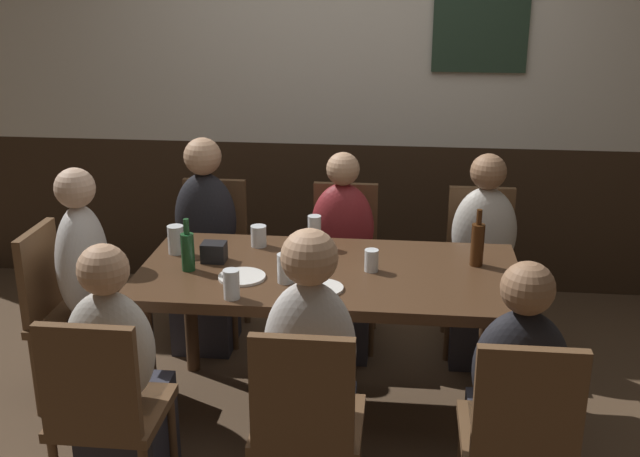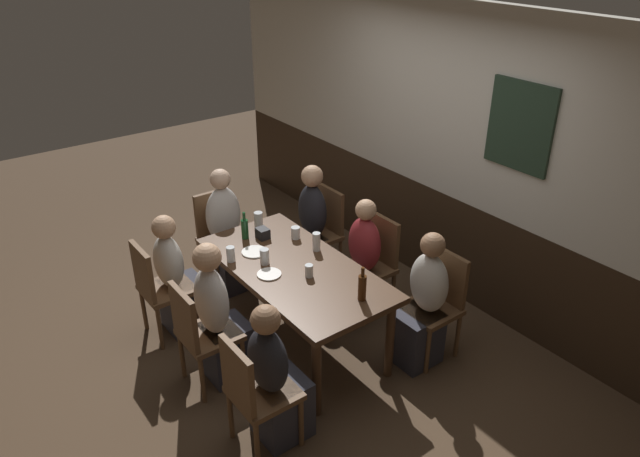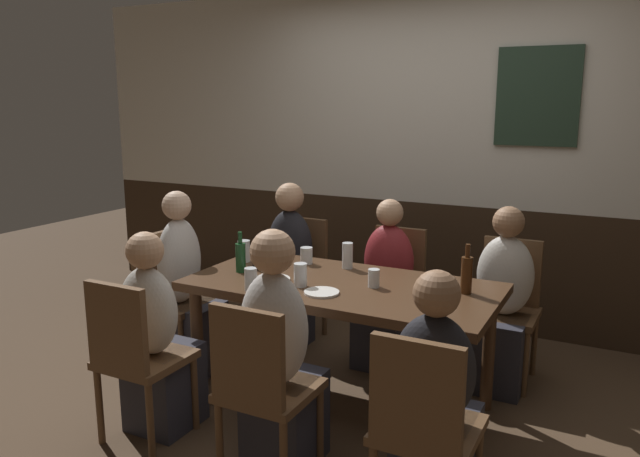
# 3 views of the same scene
# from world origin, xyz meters

# --- Properties ---
(ground_plane) EXTENTS (12.00, 12.00, 0.00)m
(ground_plane) POSITION_xyz_m (0.00, 0.00, 0.00)
(ground_plane) COLOR #4C3826
(wall_back) EXTENTS (6.40, 0.13, 2.60)m
(wall_back) POSITION_xyz_m (0.01, 1.65, 1.30)
(wall_back) COLOR #332316
(wall_back) RESTS_ON ground_plane
(dining_table) EXTENTS (1.71, 0.85, 0.74)m
(dining_table) POSITION_xyz_m (0.00, 0.00, 0.66)
(dining_table) COLOR #472D1C
(dining_table) RESTS_ON ground_plane
(chair_mid_near) EXTENTS (0.40, 0.40, 0.88)m
(chair_mid_near) POSITION_xyz_m (0.00, -0.84, 0.50)
(chair_mid_near) COLOR brown
(chair_mid_near) RESTS_ON ground_plane
(chair_right_far) EXTENTS (0.40, 0.40, 0.88)m
(chair_right_far) POSITION_xyz_m (0.75, 0.84, 0.50)
(chair_right_far) COLOR brown
(chair_right_far) RESTS_ON ground_plane
(chair_mid_far) EXTENTS (0.40, 0.40, 0.88)m
(chair_mid_far) POSITION_xyz_m (0.00, 0.84, 0.50)
(chair_mid_far) COLOR brown
(chair_mid_far) RESTS_ON ground_plane
(chair_right_near) EXTENTS (0.40, 0.40, 0.88)m
(chair_right_near) POSITION_xyz_m (0.75, -0.84, 0.50)
(chair_right_near) COLOR brown
(chair_right_near) RESTS_ON ground_plane
(chair_head_west) EXTENTS (0.40, 0.40, 0.88)m
(chair_head_west) POSITION_xyz_m (-1.27, 0.00, 0.50)
(chair_head_west) COLOR brown
(chair_head_west) RESTS_ON ground_plane
(chair_left_near) EXTENTS (0.40, 0.40, 0.88)m
(chair_left_near) POSITION_xyz_m (-0.75, -0.84, 0.50)
(chair_left_near) COLOR brown
(chair_left_near) RESTS_ON ground_plane
(chair_left_far) EXTENTS (0.40, 0.40, 0.88)m
(chair_left_far) POSITION_xyz_m (-0.75, 0.84, 0.50)
(chair_left_far) COLOR brown
(chair_left_far) RESTS_ON ground_plane
(person_mid_near) EXTENTS (0.34, 0.37, 1.18)m
(person_mid_near) POSITION_xyz_m (0.00, -0.68, 0.50)
(person_mid_near) COLOR #2D2D38
(person_mid_near) RESTS_ON ground_plane
(person_right_far) EXTENTS (0.34, 0.37, 1.12)m
(person_right_far) POSITION_xyz_m (0.75, 0.68, 0.47)
(person_right_far) COLOR #2D2D38
(person_right_far) RESTS_ON ground_plane
(person_mid_far) EXTENTS (0.34, 0.37, 1.11)m
(person_mid_far) POSITION_xyz_m (-0.00, 0.68, 0.46)
(person_mid_far) COLOR #2D2D38
(person_mid_far) RESTS_ON ground_plane
(person_right_near) EXTENTS (0.34, 0.37, 1.09)m
(person_right_near) POSITION_xyz_m (0.75, -0.68, 0.46)
(person_right_near) COLOR #2D2D38
(person_right_near) RESTS_ON ground_plane
(person_head_west) EXTENTS (0.37, 0.34, 1.18)m
(person_head_west) POSITION_xyz_m (-1.11, 0.00, 0.50)
(person_head_west) COLOR #2D2D38
(person_head_west) RESTS_ON ground_plane
(person_left_near) EXTENTS (0.34, 0.37, 1.09)m
(person_left_near) POSITION_xyz_m (-0.75, -0.68, 0.46)
(person_left_near) COLOR #2D2D38
(person_left_near) RESTS_ON ground_plane
(person_left_far) EXTENTS (0.34, 0.37, 1.17)m
(person_left_far) POSITION_xyz_m (-0.75, 0.68, 0.50)
(person_left_far) COLOR #2D2D38
(person_left_far) RESTS_ON ground_plane
(pint_glass_stout) EXTENTS (0.06, 0.06, 0.16)m
(pint_glass_stout) POSITION_xyz_m (-0.10, 0.29, 0.81)
(pint_glass_stout) COLOR silver
(pint_glass_stout) RESTS_ON dining_table
(tumbler_short) EXTENTS (0.06, 0.06, 0.10)m
(tumbler_short) POSITION_xyz_m (0.19, 0.01, 0.78)
(tumbler_short) COLOR silver
(tumbler_short) RESTS_ON dining_table
(highball_clear) EXTENTS (0.07, 0.07, 0.13)m
(highball_clear) POSITION_xyz_m (-0.17, -0.16, 0.80)
(highball_clear) COLOR silver
(highball_clear) RESTS_ON dining_table
(pint_glass_pale) EXTENTS (0.08, 0.08, 0.14)m
(pint_glass_pale) POSITION_xyz_m (-0.74, 0.13, 0.80)
(pint_glass_pale) COLOR silver
(pint_glass_pale) RESTS_ON dining_table
(tumbler_water) EXTENTS (0.07, 0.07, 0.12)m
(tumbler_water) POSITION_xyz_m (-0.37, -0.36, 0.79)
(tumbler_water) COLOR silver
(tumbler_water) RESTS_ON dining_table
(beer_glass_tall) EXTENTS (0.08, 0.08, 0.10)m
(beer_glass_tall) POSITION_xyz_m (-0.37, 0.27, 0.78)
(beer_glass_tall) COLOR silver
(beer_glass_tall) RESTS_ON dining_table
(beer_bottle_green) EXTENTS (0.06, 0.06, 0.24)m
(beer_bottle_green) POSITION_xyz_m (-0.63, -0.07, 0.83)
(beer_bottle_green) COLOR #194723
(beer_bottle_green) RESTS_ON dining_table
(beer_bottle_brown) EXTENTS (0.06, 0.06, 0.27)m
(beer_bottle_brown) POSITION_xyz_m (0.66, 0.13, 0.85)
(beer_bottle_brown) COLOR #42230F
(beer_bottle_brown) RESTS_ON dining_table
(plate_white_large) EXTENTS (0.21, 0.21, 0.01)m
(plate_white_large) POSITION_xyz_m (-0.37, -0.14, 0.75)
(plate_white_large) COLOR white
(plate_white_large) RESTS_ON dining_table
(plate_white_small) EXTENTS (0.19, 0.19, 0.01)m
(plate_white_small) POSITION_xyz_m (-0.01, -0.23, 0.75)
(plate_white_small) COLOR white
(plate_white_small) RESTS_ON dining_table
(condiment_caddy) EXTENTS (0.11, 0.09, 0.09)m
(condiment_caddy) POSITION_xyz_m (-0.54, 0.05, 0.79)
(condiment_caddy) COLOR black
(condiment_caddy) RESTS_ON dining_table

